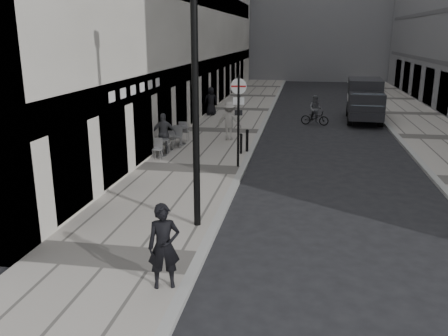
# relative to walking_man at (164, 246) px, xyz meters

# --- Properties ---
(sidewalk) EXTENTS (4.00, 60.00, 0.12)m
(sidewalk) POSITION_rel_walking_man_xyz_m (-1.60, 16.41, -0.94)
(sidewalk) COLOR gray
(sidewalk) RESTS_ON ground
(far_sidewalk) EXTENTS (4.00, 60.00, 0.12)m
(far_sidewalk) POSITION_rel_walking_man_xyz_m (9.40, 16.41, -0.94)
(far_sidewalk) COLOR gray
(far_sidewalk) RESTS_ON ground
(walking_man) EXTENTS (0.74, 0.60, 1.76)m
(walking_man) POSITION_rel_walking_man_xyz_m (0.00, 0.00, 0.00)
(walking_man) COLOR black
(walking_man) RESTS_ON sidewalk
(sign_post) EXTENTS (0.60, 0.12, 3.49)m
(sign_post) POSITION_rel_walking_man_xyz_m (0.20, 9.30, 1.36)
(sign_post) COLOR black
(sign_post) RESTS_ON sidewalk
(lamppost) EXTENTS (0.31, 0.31, 6.86)m
(lamppost) POSITION_rel_walking_man_xyz_m (-0.07, 3.28, 2.94)
(lamppost) COLOR black
(lamppost) RESTS_ON sidewalk
(bollard_near) EXTENTS (0.11, 0.11, 0.82)m
(bollard_near) POSITION_rel_walking_man_xyz_m (0.04, 11.38, -0.47)
(bollard_near) COLOR black
(bollard_near) RESTS_ON sidewalk
(bollard_far) EXTENTS (0.12, 0.12, 0.91)m
(bollard_far) POSITION_rel_walking_man_xyz_m (0.25, 11.81, -0.42)
(bollard_far) COLOR black
(bollard_far) RESTS_ON sidewalk
(panel_van) EXTENTS (2.24, 5.35, 2.47)m
(panel_van) POSITION_rel_walking_man_xyz_m (6.25, 21.35, 0.39)
(panel_van) COLOR black
(panel_van) RESTS_ON ground
(cyclist) EXTENTS (1.67, 0.84, 1.72)m
(cyclist) POSITION_rel_walking_man_xyz_m (3.30, 19.40, -0.33)
(cyclist) COLOR black
(cyclist) RESTS_ON ground
(pedestrian_a) EXTENTS (1.11, 0.69, 1.75)m
(pedestrian_a) POSITION_rel_walking_man_xyz_m (-3.20, 10.80, -0.00)
(pedestrian_a) COLOR #515156
(pedestrian_a) RESTS_ON sidewalk
(pedestrian_b) EXTENTS (1.29, 0.86, 1.85)m
(pedestrian_b) POSITION_rel_walking_man_xyz_m (-0.90, 14.08, 0.05)
(pedestrian_b) COLOR gray
(pedestrian_b) RESTS_ON sidewalk
(pedestrian_c) EXTENTS (1.02, 0.85, 1.78)m
(pedestrian_c) POSITION_rel_walking_man_xyz_m (-3.20, 21.18, 0.01)
(pedestrian_c) COLOR black
(pedestrian_c) RESTS_ON sidewalk
(cafe_table_near) EXTENTS (0.67, 1.51, 0.86)m
(cafe_table_near) POSITION_rel_walking_man_xyz_m (-3.20, 10.37, -0.45)
(cafe_table_near) COLOR silver
(cafe_table_near) RESTS_ON sidewalk
(cafe_table_mid) EXTENTS (0.77, 1.74, 0.99)m
(cafe_table_mid) POSITION_rel_walking_man_xyz_m (-2.96, 12.63, -0.38)
(cafe_table_mid) COLOR #A6A6A8
(cafe_table_mid) RESTS_ON sidewalk
(cafe_table_far) EXTENTS (0.63, 1.41, 0.80)m
(cafe_table_far) POSITION_rel_walking_man_xyz_m (-3.20, 11.42, -0.47)
(cafe_table_far) COLOR #ACACAE
(cafe_table_far) RESTS_ON sidewalk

